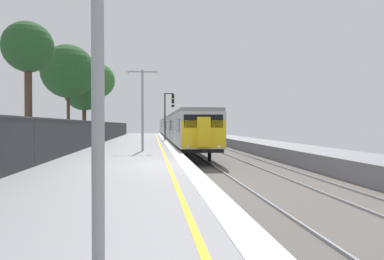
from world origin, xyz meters
name	(u,v)px	position (x,y,z in m)	size (l,w,h in m)	color
ground	(241,179)	(2.64, 0.00, -0.61)	(17.40, 110.00, 1.21)	gray
commuter_train_at_platform	(174,127)	(2.10, 37.81, 1.27)	(2.83, 61.82, 3.81)	#B7B7BC
signal_gantry	(167,111)	(0.62, 23.68, 3.10)	(1.10, 0.24, 4.96)	#47474C
platform_lamp_mid	(143,103)	(-1.56, 7.83, 2.96)	(2.00, 0.20, 4.93)	#93999E
platform_back_fence	(35,141)	(-5.45, 0.00, 0.99)	(0.07, 99.00, 1.89)	#282B2D
background_tree_left	(85,91)	(-7.87, 24.08, 5.10)	(4.33, 4.33, 7.42)	#473323
background_tree_centre	(97,82)	(-7.82, 31.95, 7.00)	(4.35, 4.35, 9.35)	#473323
background_tree_right	(68,73)	(-8.35, 18.66, 6.22)	(4.72, 4.72, 8.71)	#473323
background_tree_back	(28,50)	(-8.40, 8.27, 6.10)	(3.03, 3.03, 7.79)	#473323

